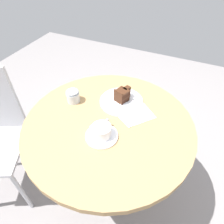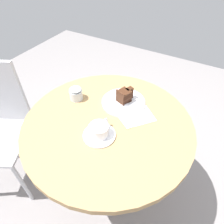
% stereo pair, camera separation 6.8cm
% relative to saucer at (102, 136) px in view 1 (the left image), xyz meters
% --- Properties ---
extents(ground_plane, '(4.40, 4.40, 0.01)m').
position_rel_saucer_xyz_m(ground_plane, '(0.09, 0.01, -0.73)').
color(ground_plane, gray).
rests_on(ground_plane, ground).
extents(cafe_table, '(0.84, 0.84, 0.72)m').
position_rel_saucer_xyz_m(cafe_table, '(0.09, 0.01, -0.12)').
color(cafe_table, '#A37F51').
rests_on(cafe_table, ground).
extents(saucer, '(0.15, 0.15, 0.01)m').
position_rel_saucer_xyz_m(saucer, '(0.00, 0.00, 0.00)').
color(saucer, white).
rests_on(saucer, cafe_table).
extents(coffee_cup, '(0.12, 0.09, 0.06)m').
position_rel_saucer_xyz_m(coffee_cup, '(0.00, 0.00, 0.03)').
color(coffee_cup, white).
rests_on(coffee_cup, saucer).
extents(teaspoon, '(0.10, 0.05, 0.00)m').
position_rel_saucer_xyz_m(teaspoon, '(0.00, 0.06, 0.01)').
color(teaspoon, silver).
rests_on(teaspoon, saucer).
extents(cake_plate, '(0.24, 0.24, 0.01)m').
position_rel_saucer_xyz_m(cake_plate, '(0.26, 0.01, 0.00)').
color(cake_plate, white).
rests_on(cake_plate, cafe_table).
extents(cake_slice, '(0.10, 0.08, 0.07)m').
position_rel_saucer_xyz_m(cake_slice, '(0.27, 0.01, 0.04)').
color(cake_slice, '#381E14').
rests_on(cake_slice, cake_plate).
extents(fork, '(0.13, 0.12, 0.00)m').
position_rel_saucer_xyz_m(fork, '(0.21, 0.01, 0.01)').
color(fork, silver).
rests_on(fork, cake_plate).
extents(napkin, '(0.23, 0.23, 0.00)m').
position_rel_saucer_xyz_m(napkin, '(0.21, -0.08, -0.00)').
color(napkin, silver).
rests_on(napkin, cafe_table).
extents(sugar_pot, '(0.07, 0.07, 0.07)m').
position_rel_saucer_xyz_m(sugar_pot, '(0.16, 0.25, 0.03)').
color(sugar_pot, silver).
rests_on(sugar_pot, cafe_table).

